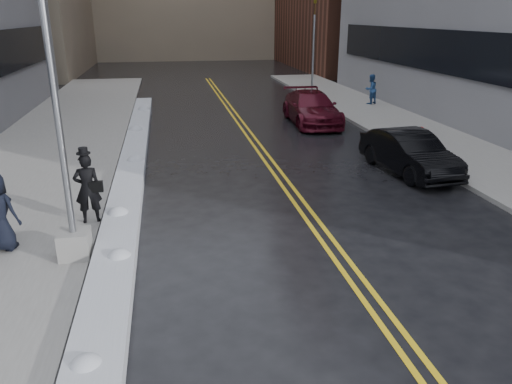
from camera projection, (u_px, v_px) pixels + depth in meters
name	position (u px, v px, depth m)	size (l,w,h in m)	color
ground	(238.00, 296.00, 9.73)	(160.00, 160.00, 0.00)	black
sidewalk_west	(40.00, 164.00, 18.00)	(5.50, 50.00, 0.15)	gray
sidewalk_east	(442.00, 145.00, 20.65)	(4.00, 50.00, 0.15)	gray
lane_line_left	(260.00, 155.00, 19.39)	(0.12, 50.00, 0.01)	gold
lane_line_right	(268.00, 155.00, 19.44)	(0.12, 50.00, 0.01)	gold
snow_ridge	(131.00, 173.00, 16.67)	(0.90, 30.00, 0.34)	silver
lamppost	(62.00, 152.00, 10.17)	(0.65, 0.65, 7.62)	gray
fire_hydrant	(421.00, 135.00, 20.32)	(0.26, 0.26, 0.73)	maroon
traffic_signal	(314.00, 43.00, 32.25)	(0.16, 0.20, 6.00)	gray
pedestrian_fedora	(87.00, 188.00, 12.52)	(0.66, 0.43, 1.80)	black
pedestrian_east	(371.00, 89.00, 29.38)	(0.83, 0.65, 1.72)	navy
car_black	(409.00, 153.00, 16.99)	(1.53, 4.39, 1.45)	black
car_maroon	(312.00, 108.00, 24.76)	(2.19, 5.39, 1.56)	#480B19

